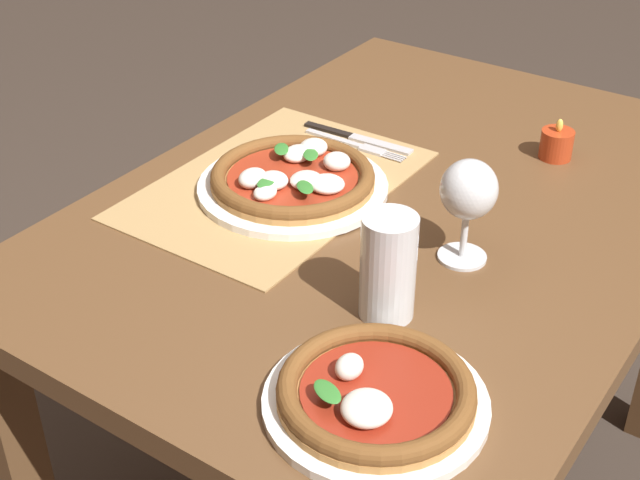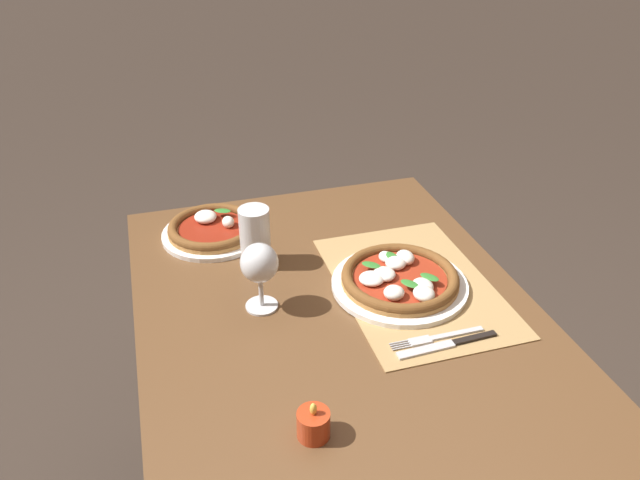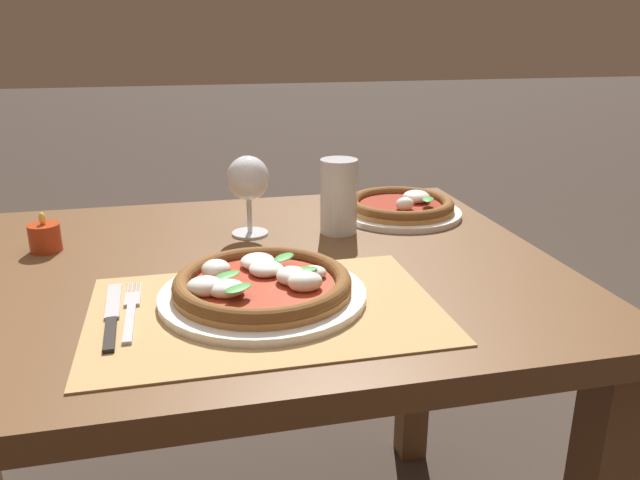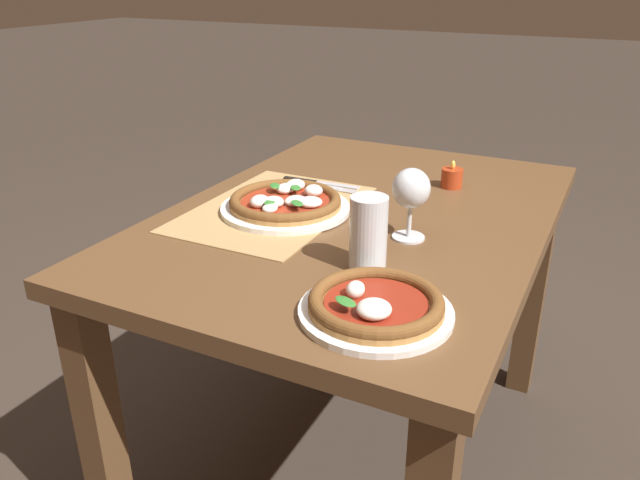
{
  "view_description": "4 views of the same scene",
  "coord_description": "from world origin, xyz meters",
  "px_view_note": "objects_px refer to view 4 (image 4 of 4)",
  "views": [
    {
      "loc": [
        1.08,
        0.58,
        1.45
      ],
      "look_at": [
        0.22,
        -0.0,
        0.78
      ],
      "focal_mm": 50.0,
      "sensor_mm": 36.0,
      "label": 1
    },
    {
      "loc": [
        -0.97,
        0.34,
        1.56
      ],
      "look_at": [
        0.22,
        -0.01,
        0.81
      ],
      "focal_mm": 35.0,
      "sensor_mm": 36.0,
      "label": 2
    },
    {
      "loc": [
        -0.03,
        -1.0,
        1.12
      ],
      "look_at": [
        0.18,
        -0.09,
        0.8
      ],
      "focal_mm": 35.0,
      "sensor_mm": 36.0,
      "label": 3
    },
    {
      "loc": [
        1.27,
        0.53,
        1.27
      ],
      "look_at": [
        0.29,
        0.04,
        0.79
      ],
      "focal_mm": 35.0,
      "sensor_mm": 36.0,
      "label": 4
    }
  ],
  "objects_px": {
    "pint_glass": "(368,235)",
    "pizza_near": "(286,203)",
    "knife": "(321,183)",
    "votive_candle": "(452,179)",
    "wine_glass": "(411,191)",
    "fork": "(320,186)",
    "pizza_far": "(376,305)"
  },
  "relations": [
    {
      "from": "pizza_far",
      "to": "fork",
      "type": "distance_m",
      "value": 0.65
    },
    {
      "from": "pizza_far",
      "to": "wine_glass",
      "type": "relative_size",
      "value": 1.67
    },
    {
      "from": "pizza_far",
      "to": "pint_glass",
      "type": "distance_m",
      "value": 0.18
    },
    {
      "from": "fork",
      "to": "votive_candle",
      "type": "bearing_deg",
      "value": 118.37
    },
    {
      "from": "pizza_far",
      "to": "wine_glass",
      "type": "bearing_deg",
      "value": -170.19
    },
    {
      "from": "wine_glass",
      "to": "knife",
      "type": "distance_m",
      "value": 0.41
    },
    {
      "from": "wine_glass",
      "to": "knife",
      "type": "height_order",
      "value": "wine_glass"
    },
    {
      "from": "votive_candle",
      "to": "knife",
      "type": "bearing_deg",
      "value": -66.21
    },
    {
      "from": "pizza_near",
      "to": "knife",
      "type": "xyz_separation_m",
      "value": [
        -0.21,
        -0.01,
        -0.02
      ]
    },
    {
      "from": "pizza_far",
      "to": "votive_candle",
      "type": "xyz_separation_m",
      "value": [
        -0.7,
        -0.07,
        0.0
      ]
    },
    {
      "from": "pizza_near",
      "to": "pint_glass",
      "type": "height_order",
      "value": "pint_glass"
    },
    {
      "from": "pizza_far",
      "to": "fork",
      "type": "xyz_separation_m",
      "value": [
        -0.54,
        -0.37,
        -0.01
      ]
    },
    {
      "from": "pizza_near",
      "to": "fork",
      "type": "distance_m",
      "value": 0.19
    },
    {
      "from": "pizza_far",
      "to": "fork",
      "type": "relative_size",
      "value": 1.3
    },
    {
      "from": "pint_glass",
      "to": "fork",
      "type": "bearing_deg",
      "value": -142.53
    },
    {
      "from": "pizza_near",
      "to": "wine_glass",
      "type": "relative_size",
      "value": 1.97
    },
    {
      "from": "wine_glass",
      "to": "fork",
      "type": "distance_m",
      "value": 0.39
    },
    {
      "from": "votive_candle",
      "to": "fork",
      "type": "bearing_deg",
      "value": -61.63
    },
    {
      "from": "pizza_far",
      "to": "pizza_near",
      "type": "bearing_deg",
      "value": -133.58
    },
    {
      "from": "knife",
      "to": "votive_candle",
      "type": "bearing_deg",
      "value": 113.79
    },
    {
      "from": "knife",
      "to": "votive_candle",
      "type": "xyz_separation_m",
      "value": [
        -0.14,
        0.31,
        0.02
      ]
    },
    {
      "from": "fork",
      "to": "votive_candle",
      "type": "relative_size",
      "value": 2.78
    },
    {
      "from": "votive_candle",
      "to": "pizza_near",
      "type": "bearing_deg",
      "value": -40.54
    },
    {
      "from": "pizza_near",
      "to": "knife",
      "type": "distance_m",
      "value": 0.21
    },
    {
      "from": "pint_glass",
      "to": "pizza_near",
      "type": "bearing_deg",
      "value": -123.61
    },
    {
      "from": "wine_glass",
      "to": "pint_glass",
      "type": "bearing_deg",
      "value": -7.74
    },
    {
      "from": "pizza_near",
      "to": "wine_glass",
      "type": "xyz_separation_m",
      "value": [
        0.02,
        0.31,
        0.08
      ]
    },
    {
      "from": "wine_glass",
      "to": "pint_glass",
      "type": "distance_m",
      "value": 0.18
    },
    {
      "from": "pizza_near",
      "to": "pizza_far",
      "type": "height_order",
      "value": "pizza_near"
    },
    {
      "from": "pizza_near",
      "to": "knife",
      "type": "bearing_deg",
      "value": -176.22
    },
    {
      "from": "pint_glass",
      "to": "fork",
      "type": "relative_size",
      "value": 0.72
    },
    {
      "from": "wine_glass",
      "to": "pint_glass",
      "type": "relative_size",
      "value": 1.07
    }
  ]
}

